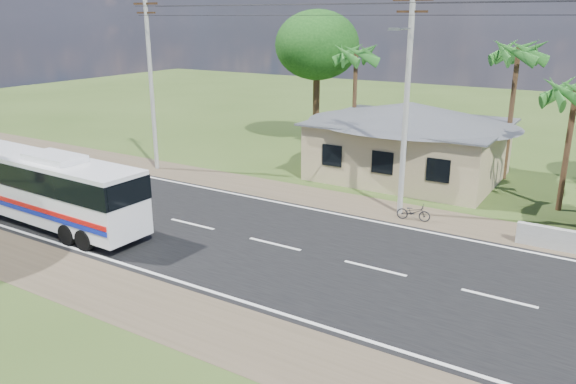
# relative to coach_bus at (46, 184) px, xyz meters

# --- Properties ---
(ground) EXTENTS (120.00, 120.00, 0.00)m
(ground) POSITION_rel_coach_bus_xyz_m (10.00, 3.40, -1.96)
(ground) COLOR #2F4418
(ground) RESTS_ON ground
(road) EXTENTS (120.00, 16.00, 0.03)m
(road) POSITION_rel_coach_bus_xyz_m (10.00, 3.40, -1.95)
(road) COLOR black
(road) RESTS_ON ground
(house) EXTENTS (12.40, 10.00, 5.00)m
(house) POSITION_rel_coach_bus_xyz_m (11.00, 16.39, 0.69)
(house) COLOR tan
(house) RESTS_ON ground
(utility_poles) EXTENTS (32.80, 2.22, 11.00)m
(utility_poles) POSITION_rel_coach_bus_xyz_m (12.66, 9.88, 3.81)
(utility_poles) COLOR #9E9E99
(utility_poles) RESTS_ON ground
(palm_near) EXTENTS (2.80, 2.80, 6.70)m
(palm_near) POSITION_rel_coach_bus_xyz_m (19.50, 14.40, 3.75)
(palm_near) COLOR #47301E
(palm_near) RESTS_ON ground
(palm_mid) EXTENTS (2.80, 2.80, 8.20)m
(palm_mid) POSITION_rel_coach_bus_xyz_m (16.00, 18.90, 5.20)
(palm_mid) COLOR #47301E
(palm_mid) RESTS_ON ground
(palm_far) EXTENTS (2.80, 2.80, 7.70)m
(palm_far) POSITION_rel_coach_bus_xyz_m (6.00, 19.40, 4.72)
(palm_far) COLOR #47301E
(palm_far) RESTS_ON ground
(tree_behind_house) EXTENTS (6.00, 6.00, 9.61)m
(tree_behind_house) POSITION_rel_coach_bus_xyz_m (2.00, 21.40, 5.16)
(tree_behind_house) COLOR #47301E
(tree_behind_house) RESTS_ON ground
(coach_bus) EXTENTS (11.09, 2.68, 3.42)m
(coach_bus) POSITION_rel_coach_bus_xyz_m (0.00, 0.00, 0.00)
(coach_bus) COLOR silver
(coach_bus) RESTS_ON ground
(motorcycle) EXTENTS (1.62, 0.77, 0.82)m
(motorcycle) POSITION_rel_coach_bus_xyz_m (13.91, 9.23, -1.55)
(motorcycle) COLOR black
(motorcycle) RESTS_ON ground
(small_car) EXTENTS (2.45, 3.81, 1.21)m
(small_car) POSITION_rel_coach_bus_xyz_m (-10.37, 5.47, -1.35)
(small_car) COLOR #2F2F32
(small_car) RESTS_ON ground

